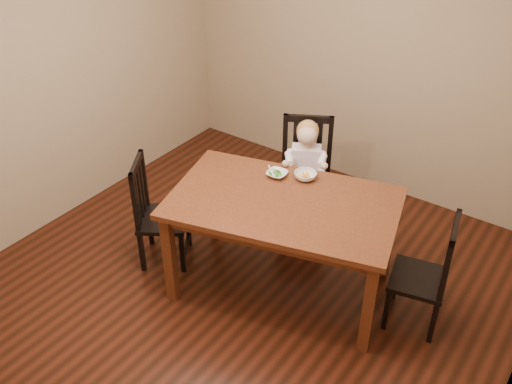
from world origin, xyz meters
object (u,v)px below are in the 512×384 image
Objects in this scene: dining_table at (283,211)px; chair_child at (305,178)px; chair_right at (426,275)px; bowl_peas at (277,174)px; chair_left at (157,214)px; bowl_veg at (305,176)px; toddler at (306,167)px.

chair_child reaches higher than dining_table.
chair_right is 1.33m from bowl_peas.
bowl_peas reaches higher than dining_table.
chair_left reaches higher than bowl_veg.
dining_table is at bearing 80.77° from toddler.
chair_child is at bearing 112.91° from chair_left.
dining_table is at bearing 92.27° from chair_right.
chair_left is (-1.03, -0.29, -0.28)m from dining_table.
chair_left is at bearing -145.91° from bowl_peas.
bowl_peas is 0.22m from bowl_veg.
chair_child is 5.95× the size of bowl_veg.
bowl_peas is at bearing 131.79° from dining_table.
dining_table is at bearing -85.55° from bowl_veg.
dining_table is 1.11m from chair_left.
bowl_veg is at bearing 89.49° from chair_left.
chair_child reaches higher than toddler.
dining_table is 11.80× the size of bowl_peas.
toddler is at bearing 94.19° from bowl_peas.
chair_child is 1.12× the size of chair_right.
toddler is (-1.31, 0.49, 0.20)m from chair_right.
bowl_veg is at bearing 91.31° from chair_child.
bowl_peas is (0.04, -0.51, 0.20)m from toddler.
chair_child reaches higher than chair_right.
bowl_veg reaches higher than bowl_peas.
chair_right is at bearing 129.74° from chair_child.
chair_right is (1.33, -0.54, -0.05)m from chair_child.
bowl_peas is at bearing -154.15° from bowl_veg.
chair_child is (-0.29, 0.81, -0.23)m from dining_table.
dining_table is 1.77× the size of chair_child.
toddler reaches higher than dining_table.
chair_right is at bearing 131.13° from toddler.
chair_child reaches higher than bowl_peas.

